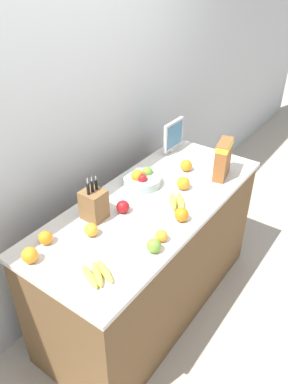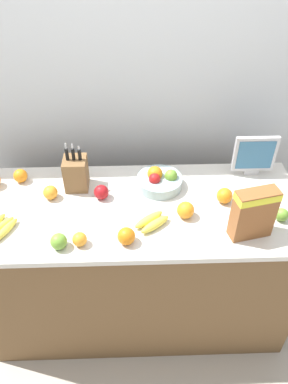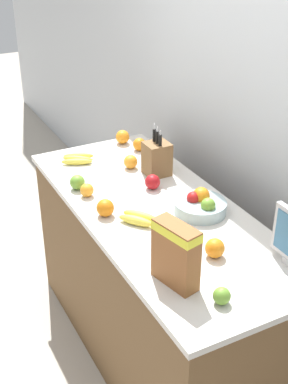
{
  "view_description": "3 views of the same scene",
  "coord_description": "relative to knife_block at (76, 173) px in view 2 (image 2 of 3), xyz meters",
  "views": [
    {
      "loc": [
        -1.58,
        -1.08,
        2.27
      ],
      "look_at": [
        -0.02,
        0.04,
        1.0
      ],
      "focal_mm": 35.0,
      "sensor_mm": 36.0,
      "label": 1
    },
    {
      "loc": [
        -0.01,
        -1.45,
        2.25
      ],
      "look_at": [
        0.03,
        -0.04,
        1.06
      ],
      "focal_mm": 35.0,
      "sensor_mm": 36.0,
      "label": 2
    },
    {
      "loc": [
        1.95,
        -1.09,
        2.25
      ],
      "look_at": [
        -0.06,
        -0.04,
        1.0
      ],
      "focal_mm": 50.0,
      "sensor_mm": 36.0,
      "label": 3
    }
  ],
  "objects": [
    {
      "name": "orange_mid_left",
      "position": [
        0.06,
        -0.43,
        -0.06
      ],
      "size": [
        0.07,
        0.07,
        0.07
      ],
      "primitive_type": "sphere",
      "color": "orange",
      "rests_on": "counter"
    },
    {
      "name": "orange_front_center",
      "position": [
        -0.32,
        0.06,
        -0.06
      ],
      "size": [
        0.08,
        0.08,
        0.08
      ],
      "primitive_type": "sphere",
      "color": "orange",
      "rests_on": "counter"
    },
    {
      "name": "small_monitor",
      "position": [
        0.99,
        0.08,
        0.04
      ],
      "size": [
        0.24,
        0.03,
        0.25
      ],
      "color": "#B7B7BC",
      "rests_on": "counter"
    },
    {
      "name": "apple_middle",
      "position": [
        1.04,
        -0.3,
        -0.06
      ],
      "size": [
        0.07,
        0.07,
        0.07
      ],
      "primitive_type": "sphere",
      "color": "#6B9E33",
      "rests_on": "counter"
    },
    {
      "name": "apple_front",
      "position": [
        0.14,
        -0.1,
        -0.05
      ],
      "size": [
        0.08,
        0.08,
        0.08
      ],
      "primitive_type": "sphere",
      "color": "#A31419",
      "rests_on": "counter"
    },
    {
      "name": "cereal_box",
      "position": [
        0.86,
        -0.39,
        0.05
      ],
      "size": [
        0.21,
        0.12,
        0.26
      ],
      "rotation": [
        0.0,
        0.0,
        0.22
      ],
      "color": "brown",
      "rests_on": "counter"
    },
    {
      "name": "orange_by_cereal",
      "position": [
        -0.13,
        -0.09,
        -0.06
      ],
      "size": [
        0.08,
        0.08,
        0.08
      ],
      "primitive_type": "sphere",
      "color": "orange",
      "rests_on": "counter"
    },
    {
      "name": "ground_plane",
      "position": [
        0.33,
        -0.18,
        -1.02
      ],
      "size": [
        14.0,
        14.0,
        0.0
      ],
      "primitive_type": "plane",
      "color": "#B2A899"
    },
    {
      "name": "knife_block",
      "position": [
        0.0,
        0.0,
        0.0
      ],
      "size": [
        0.12,
        0.13,
        0.28
      ],
      "color": "brown",
      "rests_on": "counter"
    },
    {
      "name": "counter",
      "position": [
        0.33,
        -0.18,
        -0.56
      ],
      "size": [
        1.75,
        0.73,
        0.93
      ],
      "color": "brown",
      "rests_on": "ground_plane"
    },
    {
      "name": "fruit_bowl",
      "position": [
        0.45,
        -0.01,
        -0.05
      ],
      "size": [
        0.25,
        0.25,
        0.12
      ],
      "color": "#99B2B7",
      "rests_on": "counter"
    },
    {
      "name": "orange_back_center",
      "position": [
        0.57,
        -0.26,
        -0.05
      ],
      "size": [
        0.09,
        0.09,
        0.09
      ],
      "primitive_type": "sphere",
      "color": "orange",
      "rests_on": "counter"
    },
    {
      "name": "orange_near_bowl",
      "position": [
        0.27,
        -0.43,
        -0.05
      ],
      "size": [
        0.08,
        0.08,
        0.08
      ],
      "primitive_type": "sphere",
      "color": "orange",
      "rests_on": "counter"
    },
    {
      "name": "apple_leftmost",
      "position": [
        -0.04,
        -0.45,
        -0.05
      ],
      "size": [
        0.08,
        0.08,
        0.08
      ],
      "primitive_type": "sphere",
      "color": "#6B9E33",
      "rests_on": "counter"
    },
    {
      "name": "banana_bunch_left",
      "position": [
        0.4,
        -0.32,
        -0.07
      ],
      "size": [
        0.19,
        0.18,
        0.04
      ],
      "rotation": [
        0.0,
        0.0,
        3.83
      ],
      "color": "yellow",
      "rests_on": "counter"
    },
    {
      "name": "orange_front_left",
      "position": [
        0.79,
        -0.15,
        -0.05
      ],
      "size": [
        0.08,
        0.08,
        0.08
      ],
      "primitive_type": "sphere",
      "color": "orange",
      "rests_on": "counter"
    },
    {
      "name": "wall_back",
      "position": [
        0.33,
        0.4,
        0.28
      ],
      "size": [
        9.0,
        0.06,
        2.6
      ],
      "color": "silver",
      "rests_on": "ground_plane"
    }
  ]
}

